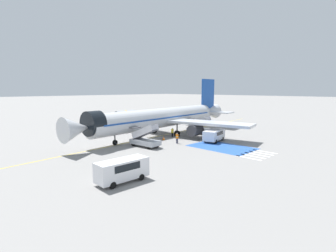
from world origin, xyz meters
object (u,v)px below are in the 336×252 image
at_px(service_van_1, 122,169).
at_px(ground_crew_1, 172,132).
at_px(airliner, 162,118).
at_px(boarding_stairs_aft, 199,129).
at_px(boarding_stairs_forward, 145,141).
at_px(service_van_0, 214,135).
at_px(fuel_tanker, 127,116).
at_px(ground_crew_0, 177,137).
at_px(traffic_cone_0, 164,138).

relative_size(service_van_1, ground_crew_1, 3.08).
bearing_deg(ground_crew_1, airliner, 171.17).
relative_size(boarding_stairs_aft, ground_crew_1, 3.19).
height_order(airliner, boarding_stairs_forward, airliner).
relative_size(boarding_stairs_forward, service_van_0, 1.03).
relative_size(boarding_stairs_aft, fuel_tanker, 0.52).
bearing_deg(service_van_1, ground_crew_1, -55.80).
distance_m(airliner, service_van_1, 25.65).
bearing_deg(service_van_0, ground_crew_0, -132.10).
distance_m(ground_crew_1, traffic_cone_0, 3.15).
bearing_deg(fuel_tanker, service_van_0, -18.91).
xyz_separation_m(ground_crew_1, traffic_cone_0, (-2.99, -0.75, -0.65)).
bearing_deg(boarding_stairs_aft, fuel_tanker, 82.38).
bearing_deg(ground_crew_1, service_van_1, -67.59).
xyz_separation_m(airliner, ground_crew_1, (0.05, -2.64, -2.42)).
distance_m(ground_crew_0, ground_crew_1, 5.68).
relative_size(boarding_stairs_forward, fuel_tanker, 0.52).
relative_size(ground_crew_1, traffic_cone_0, 2.70).
xyz_separation_m(service_van_0, traffic_cone_0, (-5.14, 6.97, -0.85)).
distance_m(airliner, fuel_tanker, 22.79).
bearing_deg(boarding_stairs_forward, ground_crew_1, 10.99).
bearing_deg(boarding_stairs_aft, traffic_cone_0, 172.41).
bearing_deg(fuel_tanker, service_van_1, -46.31).
height_order(airliner, service_van_0, airliner).
relative_size(airliner, service_van_1, 7.76).
bearing_deg(service_van_0, traffic_cone_0, -155.72).
bearing_deg(ground_crew_1, fuel_tanker, 152.51).
relative_size(boarding_stairs_aft, service_van_1, 1.04).
height_order(airliner, service_van_1, airliner).
distance_m(service_van_0, ground_crew_1, 8.02).
height_order(fuel_tanker, ground_crew_1, fuel_tanker).
xyz_separation_m(boarding_stairs_aft, ground_crew_1, (-6.49, 1.17, 0.02)).
distance_m(service_van_0, ground_crew_0, 6.56).
xyz_separation_m(airliner, boarding_stairs_forward, (-8.71, -5.16, -2.44)).
bearing_deg(boarding_stairs_aft, ground_crew_0, -166.95).
bearing_deg(boarding_stairs_forward, ground_crew_0, -25.30).
height_order(service_van_1, traffic_cone_0, service_van_1).
bearing_deg(ground_crew_1, ground_crew_0, -48.37).
xyz_separation_m(fuel_tanker, service_van_1, (-27.98, -36.92, -0.31)).
bearing_deg(ground_crew_0, service_van_0, 26.80).
bearing_deg(airliner, service_van_0, -173.07).
bearing_deg(traffic_cone_0, boarding_stairs_forward, -162.95).
xyz_separation_m(boarding_stairs_forward, boarding_stairs_aft, (15.25, 1.35, 0.00)).
bearing_deg(airliner, traffic_cone_0, 133.99).
distance_m(service_van_1, ground_crew_0, 18.83).
height_order(boarding_stairs_aft, traffic_cone_0, boarding_stairs_aft).
height_order(airliner, traffic_cone_0, airliner).
relative_size(service_van_1, traffic_cone_0, 8.29).
bearing_deg(traffic_cone_0, boarding_stairs_aft, -2.52).
xyz_separation_m(boarding_stairs_aft, service_van_0, (-4.34, -6.56, 0.21)).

